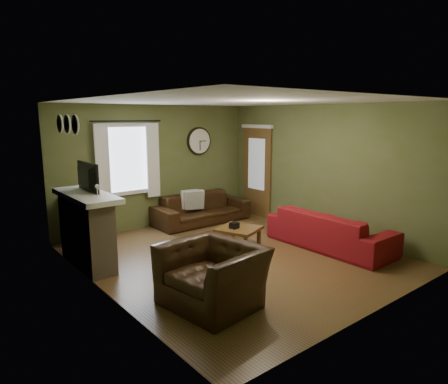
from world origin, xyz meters
TOP-DOWN VIEW (x-y plane):
  - floor at (0.00, 0.00)m, footprint 4.60×5.20m
  - ceiling at (0.00, 0.00)m, footprint 4.60×5.20m
  - wall_left at (-2.30, 0.00)m, footprint 0.00×5.20m
  - wall_right at (2.30, 0.00)m, footprint 0.00×5.20m
  - wall_back at (0.00, 2.60)m, footprint 4.60×0.00m
  - wall_front at (0.00, -2.60)m, footprint 4.60×0.00m
  - fireplace at (-2.10, 1.15)m, footprint 0.40×1.40m
  - firebox at (-1.91, 1.15)m, footprint 0.04×0.60m
  - mantel at (-2.07, 1.15)m, footprint 0.58×1.60m
  - tv at (-2.05, 1.30)m, footprint 0.08×0.60m
  - tv_screen at (-1.97, 1.30)m, footprint 0.02×0.62m
  - medallion_left at (-2.28, 0.80)m, footprint 0.28×0.28m
  - medallion_mid at (-2.28, 1.15)m, footprint 0.28×0.28m
  - medallion_right at (-2.28, 1.50)m, footprint 0.28×0.28m
  - window_pane at (-0.70, 2.58)m, footprint 1.00×0.02m
  - curtain_rod at (-0.70, 2.48)m, footprint 0.03×0.03m
  - curtain_left at (-1.25, 2.48)m, footprint 0.28×0.04m
  - curtain_right at (-0.15, 2.48)m, footprint 0.28×0.04m
  - wall_clock at (1.10, 2.55)m, footprint 0.64×0.06m
  - door at (2.27, 1.85)m, footprint 0.05×0.90m
  - bookshelf at (-1.73, 2.42)m, footprint 0.74×0.31m
  - book at (-1.83, 2.60)m, footprint 0.22×0.27m
  - sofa_brown at (0.86, 2.15)m, footprint 2.20×0.86m
  - pillow_left at (0.66, 2.15)m, footprint 0.44×0.26m
  - pillow_right at (0.61, 2.26)m, footprint 0.42×0.17m
  - sofa_red at (1.66, -0.74)m, footprint 0.91×2.32m
  - armchair at (-1.36, -1.18)m, footprint 1.19×1.32m
  - coffee_table at (0.38, 0.32)m, footprint 0.90×0.90m
  - tissue_box at (0.28, 0.33)m, footprint 0.16×0.16m
  - wine_glass_a at (-2.05, 0.63)m, footprint 0.07×0.07m
  - wine_glass_b at (-2.05, 0.72)m, footprint 0.07×0.07m

SIDE VIEW (x-z plane):
  - floor at x=0.00m, z-range 0.00..0.00m
  - coffee_table at x=0.38m, z-range 0.00..0.37m
  - firebox at x=-1.91m, z-range 0.02..0.57m
  - sofa_brown at x=0.86m, z-range 0.00..0.64m
  - sofa_red at x=1.66m, z-range 0.00..0.68m
  - armchair at x=-1.36m, z-range 0.00..0.77m
  - tissue_box at x=0.28m, z-range 0.35..0.45m
  - bookshelf at x=-1.73m, z-range 0.00..0.88m
  - fireplace at x=-2.10m, z-range 0.00..1.10m
  - pillow_left at x=0.66m, z-range 0.34..0.76m
  - pillow_right at x=0.61m, z-range 0.35..0.75m
  - book at x=-1.83m, z-range 0.95..0.97m
  - door at x=2.27m, z-range 0.00..2.10m
  - mantel at x=-2.07m, z-range 1.10..1.18m
  - wine_glass_a at x=-2.05m, z-range 1.18..1.37m
  - wine_glass_b at x=-2.05m, z-range 1.18..1.37m
  - wall_left at x=-2.30m, z-range 0.00..2.60m
  - wall_right at x=2.30m, z-range 0.00..2.60m
  - wall_back at x=0.00m, z-range 0.00..2.60m
  - wall_front at x=0.00m, z-range 0.00..2.60m
  - tv at x=-2.05m, z-range 1.18..1.53m
  - tv_screen at x=-1.97m, z-range 1.23..1.59m
  - curtain_left at x=-1.25m, z-range 0.67..2.23m
  - curtain_right at x=-0.15m, z-range 0.67..2.23m
  - window_pane at x=-0.70m, z-range 0.85..2.15m
  - wall_clock at x=1.10m, z-range 1.48..2.12m
  - medallion_left at x=-2.28m, z-range 2.24..2.26m
  - medallion_mid at x=-2.28m, z-range 2.24..2.26m
  - medallion_right at x=-2.28m, z-range 2.24..2.26m
  - curtain_rod at x=-0.70m, z-range 1.52..3.02m
  - ceiling at x=0.00m, z-range 2.60..2.60m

